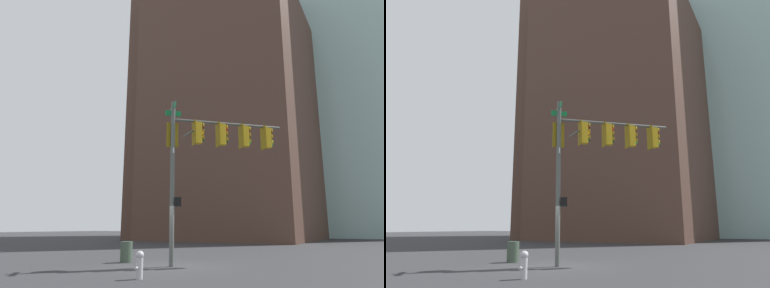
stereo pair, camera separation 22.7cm
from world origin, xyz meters
The scene contains 8 objects.
ground_plane centered at (0.00, 0.00, 0.00)m, with size 200.00×200.00×0.00m, color #2D2D30.
signal_pole_assembly centered at (-1.25, 1.41, 5.29)m, with size 4.25×4.40×7.26m.
fire_hydrant centered at (3.57, 1.24, 0.47)m, with size 0.34×0.26×0.87m.
litter_bin centered at (-0.50, -2.62, 0.47)m, with size 0.56×0.56×0.95m, color #384738.
building_brick_nearside centered at (-35.55, -11.41, 19.64)m, with size 26.62×19.77×39.27m, color #4C3328.
building_brick_midblock centered at (-31.98, -9.11, 16.39)m, with size 21.98×19.22×32.78m, color #4C3328.
building_glass_tower centered at (-56.79, -0.06, 38.24)m, with size 30.31×26.36×76.48m, color #9EC6C1.
building_brick_farside centered at (-64.64, -0.18, 16.19)m, with size 18.85×14.75×32.39m, color brown.
Camera 1 is at (13.11, 8.42, 1.62)m, focal length 32.98 mm.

